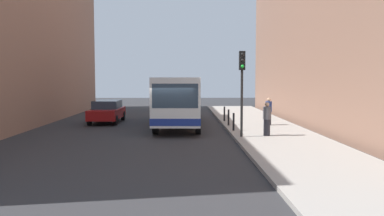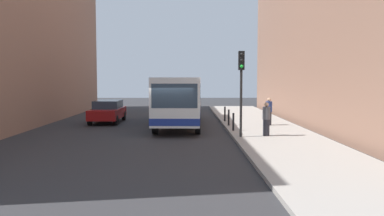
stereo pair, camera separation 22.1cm
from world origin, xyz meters
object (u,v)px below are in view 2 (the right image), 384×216
Objects in this scene: car_beside_bus at (108,111)px; bollard_mid at (229,117)px; traffic_light at (241,77)px; bollard_far at (225,114)px; pedestrian_near_signal at (266,119)px; pedestrian_mid_sidewalk at (269,112)px; car_behind_bus at (177,102)px; bus at (180,98)px; bollard_near at (233,122)px.

bollard_mid is (7.76, -2.95, -0.16)m from car_beside_bus.
bollard_far is at bearing 90.81° from traffic_light.
pedestrian_near_signal is at bearing -78.40° from bollard_far.
pedestrian_mid_sidewalk is (1.02, 4.45, -0.00)m from pedestrian_near_signal.
car_behind_bus is (4.34, 10.09, 0.00)m from car_beside_bus.
bollard_far is at bearing 176.58° from car_beside_bus.
bus reaches higher than bollard_near.
car_behind_bus is 13.48m from bollard_mid.
car_behind_bus reaches higher than bollard_mid.
bus is 6.75× the size of pedestrian_near_signal.
pedestrian_near_signal is at bearing -72.29° from bollard_mid.
pedestrian_mid_sidewalk reaches higher than bollard_near.
car_beside_bus is at bearing 145.32° from bollard_near.
bollard_near is (2.91, -3.78, -1.10)m from bus.
car_behind_bus is 4.64× the size of bollard_near.
bollard_far is 0.58× the size of pedestrian_mid_sidewalk.
car_beside_bus reaches higher than bollard_mid.
pedestrian_mid_sidewalk reaches higher than car_beside_bus.
car_beside_bus is 7.78m from bollard_far.
car_beside_bus is at bearing -50.24° from pedestrian_near_signal.
bollard_near is 1.00× the size of bollard_mid.
pedestrian_near_signal is (4.81, -17.40, 0.18)m from car_behind_bus.
bus is 2.52× the size of car_behind_bus.
pedestrian_near_signal is at bearing -54.33° from bollard_near.
bus is 7.19m from pedestrian_near_signal.
traffic_light reaches higher than car_beside_bus.
car_beside_bus is 10.98m from car_behind_bus.
bus reaches higher than car_beside_bus.
bollard_far is at bearing 107.54° from car_behind_bus.
pedestrian_near_signal reaches higher than car_behind_bus.
car_behind_bus is at bearing 101.23° from traffic_light.
bollard_far is at bearing 90.00° from bollard_near.
bollard_far is 0.58× the size of pedestrian_near_signal.
bus is 11.69× the size of bollard_near.
bollard_mid is at bearing -83.92° from pedestrian_near_signal.
car_behind_bus is at bearing -112.80° from car_beside_bus.
pedestrian_mid_sidewalk reaches higher than bollard_mid.
pedestrian_near_signal reaches higher than pedestrian_mid_sidewalk.
traffic_light is 3.29m from bollard_near.
bollard_mid is 1.00× the size of bollard_far.
pedestrian_near_signal is 4.57m from pedestrian_mid_sidewalk.
traffic_light is at bearing 136.27° from car_beside_bus.
bollard_mid is at bearing 91.22° from traffic_light.
bus is at bearing -64.71° from pedestrian_near_signal.
bollard_far is (2.91, 1.06, -1.10)m from bus.
bollard_near is 2.42m from bollard_mid.
bollard_far is at bearing 90.00° from bollard_mid.
bus is 3.28m from bollard_far.
pedestrian_mid_sidewalk is at bearing 168.63° from bus.
car_beside_bus is at bearing 66.42° from car_behind_bus.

